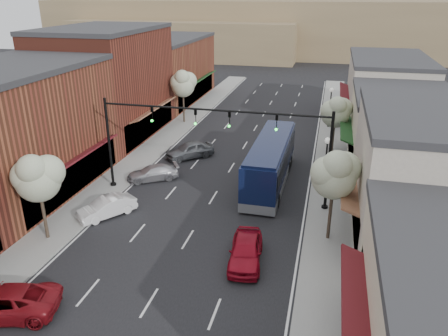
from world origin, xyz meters
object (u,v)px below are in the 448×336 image
Objects in this scene: tree_right_far at (336,111)px; tree_left_near at (37,176)px; parked_car_b at (107,207)px; tree_right_near at (335,173)px; parked_car_a at (4,302)px; lamp_post_near at (326,157)px; red_hatchback at (246,250)px; signal_mast_right at (294,144)px; parked_car_c at (153,173)px; coach_bus at (270,161)px; parked_car_d at (190,150)px; lamp_post_far at (331,101)px; tree_left_far at (183,83)px; signal_mast_left at (138,132)px.

tree_left_near is at bearing -129.69° from tree_right_far.
parked_car_b is (2.05, 3.64, -3.57)m from tree_left_near.
parked_car_a is (-14.55, -10.29, -3.75)m from tree_right_near.
tree_right_near reaches higher than tree_left_near.
lamp_post_near is 1.01× the size of red_hatchback.
tree_right_near is (2.73, -4.05, -0.17)m from signal_mast_right.
tree_right_near is at bearing 34.89° from parked_car_c.
tree_right_near is 1.36× the size of red_hatchback.
parked_car_d is at bearing 154.49° from coach_bus.
signal_mast_right is at bearing 123.91° from tree_right_near.
parked_car_d is (-12.00, 4.94, -2.25)m from lamp_post_near.
tree_right_near is at bearing -88.70° from lamp_post_far.
tree_left_near is 1.13× the size of parked_car_a.
coach_bus is at bearing 136.23° from parked_car_a.
red_hatchback is 0.87× the size of parked_car_a.
tree_left_near is 16.81m from coach_bus.
lamp_post_near reaches higher than coach_bus.
tree_right_far is at bearing 136.04° from parked_car_a.
tree_right_near reaches higher than tree_right_far.
signal_mast_right is at bearing -52.29° from tree_left_far.
lamp_post_far is 1.00× the size of parked_car_d.
coach_bus is at bearing 21.81° from parked_car_d.
signal_mast_right is at bearing -60.48° from coach_bus.
tree_right_far is 17.42m from parked_car_c.
signal_mast_right is 19.00m from parked_car_a.
parked_car_b reaches higher than parked_car_c.
signal_mast_left is at bearing -158.20° from coach_bus.
parked_car_c is (0.66, 16.34, -0.11)m from parked_car_a.
red_hatchback is (12.14, 0.58, -3.48)m from tree_left_near.
tree_right_far is 1.24× the size of red_hatchback.
signal_mast_right reaches higher than coach_bus.
red_hatchback is 10.55m from parked_car_b.
lamp_post_near is at bearing 25.61° from parked_car_d.
tree_left_near is at bearing -83.85° from parked_car_b.
parked_car_a is at bearing -118.96° from tree_right_far.
tree_left_near is at bearing -176.93° from parked_car_a.
tree_left_far reaches higher than parked_car_b.
tree_left_near is (-16.60, -4.00, -0.23)m from tree_right_near.
red_hatchback is 16.97m from parked_car_d.
red_hatchback is 12.21m from parked_car_a.
tree_left_far is 22.33m from lamp_post_near.
tree_left_far is 28.44m from red_hatchback.
lamp_post_far reaches higher than red_hatchback.
lamp_post_near is 15.79m from parked_car_b.
parked_car_a is at bearing -54.44° from parked_car_b.
signal_mast_left reaches higher than tree_left_far.
signal_mast_right reaches higher than parked_car_d.
red_hatchback is at bearing -103.02° from signal_mast_right.
parked_car_b is (-14.00, -6.91, -2.35)m from lamp_post_near.
lamp_post_far reaches higher than parked_car_b.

